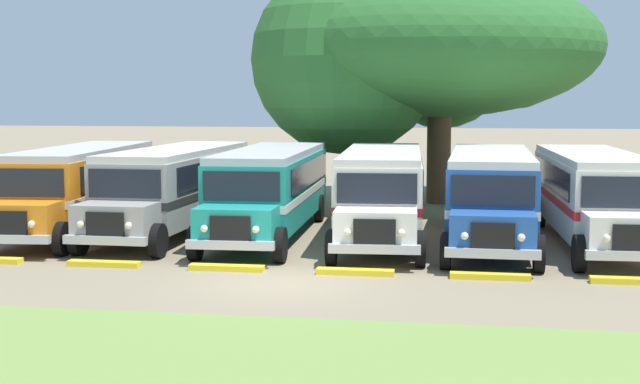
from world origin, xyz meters
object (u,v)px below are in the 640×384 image
Objects in this scene: parked_bus_slot_1 at (176,185)px; parked_bus_slot_5 at (594,193)px; parked_bus_slot_2 at (270,187)px; parked_bus_slot_4 at (491,192)px; parked_bus_slot_3 at (382,189)px; broad_shade_tree at (426,51)px; parked_bus_slot_0 at (80,184)px.

parked_bus_slot_1 is 1.00× the size of parked_bus_slot_5.
parked_bus_slot_2 is 7.15m from parked_bus_slot_4.
parked_bus_slot_1 is 10.46m from parked_bus_slot_4.
parked_bus_slot_5 is at bearing 87.05° from parked_bus_slot_3.
parked_bus_slot_5 is (3.16, 0.23, 0.00)m from parked_bus_slot_4.
parked_bus_slot_5 is 12.49m from broad_shade_tree.
parked_bus_slot_0 is at bearing -93.18° from parked_bus_slot_3.
parked_bus_slot_2 is 3.70m from parked_bus_slot_3.
parked_bus_slot_0 and parked_bus_slot_4 have the same top height.
parked_bus_slot_3 is 3.45m from parked_bus_slot_4.
parked_bus_slot_0 and parked_bus_slot_5 have the same top height.
parked_bus_slot_0 is 10.33m from parked_bus_slot_3.
parked_bus_slot_1 is 3.31m from parked_bus_slot_2.
parked_bus_slot_4 is 3.17m from parked_bus_slot_5.
parked_bus_slot_2 and parked_bus_slot_3 have the same top height.
parked_bus_slot_2 is (6.63, 0.05, 0.00)m from parked_bus_slot_0.
parked_bus_slot_2 is 1.00× the size of parked_bus_slot_3.
parked_bus_slot_0 is 15.87m from broad_shade_tree.
parked_bus_slot_5 is at bearing 95.05° from parked_bus_slot_4.
parked_bus_slot_1 is at bearing 89.55° from parked_bus_slot_0.
broad_shade_tree is at bearing -165.02° from parked_bus_slot_4.
parked_bus_slot_4 is at bearing -88.16° from parked_bus_slot_5.
parked_bus_slot_3 is at bearing -91.77° from parked_bus_slot_5.
parked_bus_slot_5 is (13.61, -0.13, 0.00)m from parked_bus_slot_1.
parked_bus_slot_3 is at bearing -91.88° from parked_bus_slot_4.
parked_bus_slot_3 is at bearing -95.10° from broad_shade_tree.
broad_shade_tree is (4.60, 10.03, 4.92)m from parked_bus_slot_2.
parked_bus_slot_2 is at bearing 85.80° from parked_bus_slot_0.
parked_bus_slot_1 is at bearing -95.28° from parked_bus_slot_2.
parked_bus_slot_2 is 12.08m from broad_shade_tree.
broad_shade_tree is at bearing 127.30° from parked_bus_slot_0.
parked_bus_slot_1 and parked_bus_slot_3 have the same top height.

